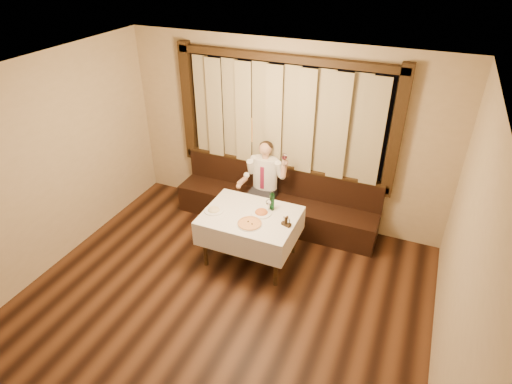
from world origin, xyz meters
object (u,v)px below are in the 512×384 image
at_px(pasta_red, 261,211).
at_px(cruet_caddy, 286,222).
at_px(dining_table, 250,221).
at_px(pizza, 250,223).
at_px(green_bottle, 272,201).
at_px(pasta_cream, 214,209).
at_px(banquette, 276,204).
at_px(seated_man, 264,178).

xyz_separation_m(pasta_red, cruet_caddy, (0.40, -0.13, 0.01)).
bearing_deg(dining_table, pizza, -68.44).
distance_m(pasta_red, cruet_caddy, 0.42).
bearing_deg(green_bottle, pasta_cream, -154.70).
relative_size(banquette, seated_man, 2.35).
bearing_deg(pizza, banquette, 93.89).
bearing_deg(green_bottle, banquette, 105.66).
bearing_deg(cruet_caddy, dining_table, -167.56).
xyz_separation_m(green_bottle, cruet_caddy, (0.31, -0.27, -0.08)).
bearing_deg(pasta_cream, banquette, 66.53).
relative_size(banquette, cruet_caddy, 23.31).
bearing_deg(banquette, pizza, -86.11).
distance_m(banquette, pizza, 1.32).
bearing_deg(seated_man, pizza, -76.99).
bearing_deg(pasta_red, green_bottle, 55.98).
bearing_deg(pizza, green_bottle, 72.37).
bearing_deg(pizza, pasta_cream, 170.19).
xyz_separation_m(pizza, seated_man, (-0.27, 1.15, 0.03)).
bearing_deg(pasta_cream, pizza, -9.81).
height_order(banquette, cruet_caddy, banquette).
distance_m(pizza, pasta_cream, 0.59).
bearing_deg(dining_table, banquette, 90.00).
height_order(pizza, cruet_caddy, cruet_caddy).
bearing_deg(banquette, seated_man, -153.99).
bearing_deg(banquette, pasta_cream, -113.47).
bearing_deg(green_bottle, seated_man, 119.70).
height_order(green_bottle, cruet_caddy, green_bottle).
bearing_deg(green_bottle, pasta_red, -124.02).
distance_m(green_bottle, cruet_caddy, 0.42).
bearing_deg(banquette, green_bottle, -74.34).
relative_size(pizza, pasta_cream, 1.27).
bearing_deg(pasta_red, seated_man, 110.00).
bearing_deg(seated_man, pasta_red, -70.00).
bearing_deg(seated_man, dining_table, -79.04).
xyz_separation_m(banquette, green_bottle, (0.22, -0.80, 0.58)).
xyz_separation_m(pizza, cruet_caddy, (0.45, 0.17, 0.03)).
bearing_deg(pasta_red, cruet_caddy, -18.28).
distance_m(pizza, pasta_red, 0.30).
height_order(pasta_cream, green_bottle, green_bottle).
bearing_deg(pizza, dining_table, 111.56).
xyz_separation_m(pizza, pasta_red, (0.04, 0.30, 0.02)).
distance_m(banquette, pasta_red, 1.06).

